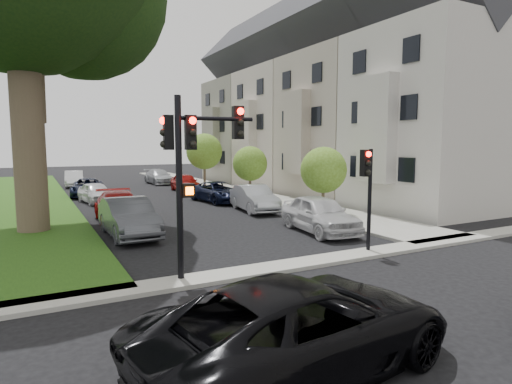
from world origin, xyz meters
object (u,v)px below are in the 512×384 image
small_tree_b (250,164)px  car_parked_2 (219,192)px  car_parked_6 (119,207)px  car_parked_4 (159,177)px  car_parked_3 (185,182)px  small_tree_a (324,170)px  car_parked_0 (320,214)px  traffic_signal_secondary (367,181)px  car_parked_5 (128,217)px  car_cross_near (301,326)px  car_parked_9 (74,179)px  car_parked_7 (96,193)px  traffic_signal_main (192,155)px  car_parked_8 (87,187)px  car_parked_1 (254,198)px

small_tree_b → car_parked_2: small_tree_b is taller
small_tree_b → car_parked_6: size_ratio=0.72×
car_parked_4 → car_parked_3: bearing=-91.4°
small_tree_a → car_parked_0: small_tree_a is taller
small_tree_b → small_tree_a: bearing=-90.0°
traffic_signal_secondary → car_parked_5: traffic_signal_secondary is taller
car_cross_near → car_parked_9: 35.22m
car_cross_near → car_parked_5: 11.99m
small_tree_b → car_parked_6: (-9.79, -5.28, -1.67)m
car_parked_0 → small_tree_b: bearing=84.3°
small_tree_a → car_parked_7: (-9.83, 10.78, -1.74)m
traffic_signal_main → car_parked_2: traffic_signal_main is taller
traffic_signal_secondary → car_parked_0: (0.75, 3.67, -1.71)m
car_cross_near → car_parked_6: (-0.08, 15.46, -0.06)m
traffic_signal_secondary → car_parked_8: (-6.46, 21.80, -1.86)m
small_tree_b → car_parked_2: size_ratio=0.76×
car_parked_4 → car_parked_9: car_parked_9 is taller
traffic_signal_main → car_parked_7: 17.96m
car_parked_2 → car_parked_4: 14.40m
car_cross_near → car_parked_3: (7.12, 26.98, -0.08)m
car_parked_8 → car_parked_2: bearing=-36.4°
car_parked_2 → car_parked_6: car_parked_6 is taller
car_parked_0 → car_parked_4: (-0.03, 25.27, -0.11)m
traffic_signal_secondary → car_parked_2: (0.70, 14.53, -1.84)m
car_parked_4 → car_parked_8: (-7.18, -7.13, -0.03)m
car_parked_6 → small_tree_b: bearing=31.6°
car_parked_0 → small_tree_a: bearing=58.4°
car_parked_0 → car_parked_6: bearing=145.0°
small_tree_a → car_parked_9: bearing=113.8°
car_parked_1 → car_parked_7: bearing=140.9°
small_tree_b → car_parked_9: (-10.07, 14.48, -1.70)m
traffic_signal_main → car_cross_near: bearing=-91.1°
car_parked_1 → car_parked_4: 18.89m
car_cross_near → car_parked_7: bearing=-8.5°
traffic_signal_main → car_parked_8: size_ratio=1.09×
small_tree_a → traffic_signal_main: traffic_signal_main is taller
traffic_signal_main → car_parked_0: size_ratio=1.08×
car_parked_6 → car_parked_9: car_parked_6 is taller
small_tree_b → car_parked_7: bearing=166.3°
car_parked_6 → car_parked_8: car_parked_6 is taller
small_tree_b → car_parked_0: size_ratio=0.78×
traffic_signal_main → car_parked_6: bearing=91.0°
small_tree_a → car_parked_7: bearing=132.4°
small_tree_b → car_parked_5: 13.42m
traffic_signal_secondary → traffic_signal_main: bearing=179.6°
small_tree_a → car_parked_5: (-10.05, -0.38, -1.62)m
small_tree_b → car_parked_7: size_ratio=0.93×
car_parked_9 → car_parked_3: bearing=-43.0°
car_parked_0 → car_parked_6: size_ratio=0.92×
car_parked_2 → car_parked_7: bearing=149.3°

